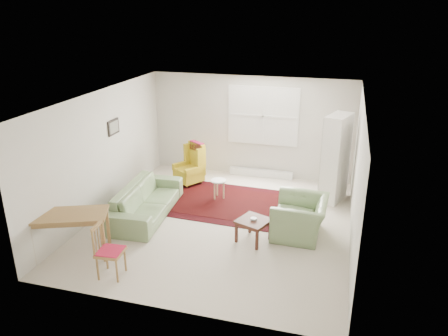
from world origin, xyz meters
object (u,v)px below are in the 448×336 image
(sofa, at_px, (147,195))
(stool, at_px, (218,189))
(coffee_table, at_px, (253,230))
(cabinet, at_px, (336,158))
(armchair, at_px, (300,214))
(desk, at_px, (72,235))
(wingback_chair, at_px, (188,164))
(desk_chair, at_px, (110,251))

(sofa, bearing_deg, stool, -49.38)
(sofa, relative_size, coffee_table, 4.18)
(cabinet, bearing_deg, armchair, -87.77)
(armchair, bearing_deg, stool, -119.71)
(desk, bearing_deg, armchair, 25.94)
(armchair, xyz_separation_m, coffee_table, (-0.78, -0.48, -0.21))
(cabinet, bearing_deg, desk, -120.90)
(armchair, xyz_separation_m, cabinet, (0.53, 1.81, 0.53))
(sofa, xyz_separation_m, wingback_chair, (0.24, 1.82, 0.06))
(cabinet, relative_size, desk_chair, 2.12)
(stool, bearing_deg, desk, -120.78)
(sofa, distance_m, coffee_table, 2.37)
(coffee_table, bearing_deg, armchair, 31.33)
(coffee_table, bearing_deg, desk_chair, -139.10)
(sofa, relative_size, armchair, 2.01)
(sofa, relative_size, desk_chair, 2.45)
(armchair, xyz_separation_m, desk, (-3.67, -1.79, -0.03))
(wingback_chair, relative_size, stool, 2.23)
(sofa, relative_size, desk, 1.77)
(wingback_chair, relative_size, coffee_table, 1.90)
(coffee_table, height_order, desk, desk)
(desk, bearing_deg, wingback_chair, 77.23)
(armchair, xyz_separation_m, stool, (-1.92, 1.15, -0.20))
(coffee_table, relative_size, desk, 0.42)
(armchair, relative_size, wingback_chair, 1.09)
(sofa, height_order, wingback_chair, wingback_chair)
(stool, height_order, cabinet, cabinet)
(cabinet, height_order, desk_chair, cabinet)
(stool, bearing_deg, coffee_table, -54.98)
(stool, height_order, desk_chair, desk_chair)
(cabinet, bearing_deg, wingback_chair, -161.23)
(sofa, height_order, desk, sofa)
(wingback_chair, relative_size, cabinet, 0.52)
(coffee_table, height_order, cabinet, cabinet)
(cabinet, bearing_deg, coffee_table, -101.31)
(wingback_chair, bearing_deg, stool, -1.00)
(coffee_table, relative_size, stool, 1.18)
(coffee_table, distance_m, desk, 3.18)
(cabinet, xyz_separation_m, desk, (-4.20, -3.60, -0.57))
(coffee_table, relative_size, desk_chair, 0.59)
(stool, relative_size, cabinet, 0.23)
(cabinet, xyz_separation_m, desk_chair, (-3.25, -3.97, -0.51))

